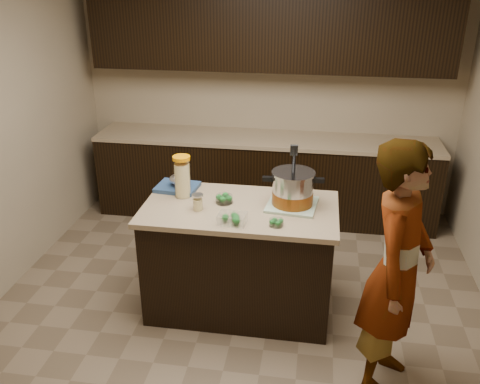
# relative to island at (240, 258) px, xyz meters

# --- Properties ---
(ground_plane) EXTENTS (4.00, 4.00, 0.00)m
(ground_plane) POSITION_rel_island_xyz_m (0.00, 0.00, -0.45)
(ground_plane) COLOR brown
(ground_plane) RESTS_ON ground
(room_shell) EXTENTS (4.04, 4.04, 2.72)m
(room_shell) POSITION_rel_island_xyz_m (0.00, 0.00, 1.26)
(room_shell) COLOR tan
(room_shell) RESTS_ON ground
(back_cabinets) EXTENTS (3.60, 0.63, 2.33)m
(back_cabinets) POSITION_rel_island_xyz_m (0.00, 1.74, 0.49)
(back_cabinets) COLOR black
(back_cabinets) RESTS_ON ground
(island) EXTENTS (1.46, 0.81, 0.90)m
(island) POSITION_rel_island_xyz_m (0.00, 0.00, 0.00)
(island) COLOR black
(island) RESTS_ON ground
(dish_towel) EXTENTS (0.40, 0.40, 0.02)m
(dish_towel) POSITION_rel_island_xyz_m (0.38, 0.08, 0.46)
(dish_towel) COLOR #5E8C62
(dish_towel) RESTS_ON island
(stock_pot) EXTENTS (0.46, 0.35, 0.46)m
(stock_pot) POSITION_rel_island_xyz_m (0.38, 0.08, 0.58)
(stock_pot) COLOR #B7B7BC
(stock_pot) RESTS_ON dish_towel
(lemonade_pitcher) EXTENTS (0.16, 0.16, 0.33)m
(lemonade_pitcher) POSITION_rel_island_xyz_m (-0.47, 0.12, 0.60)
(lemonade_pitcher) COLOR #DBC785
(lemonade_pitcher) RESTS_ON island
(mason_jar) EXTENTS (0.10, 0.10, 0.13)m
(mason_jar) POSITION_rel_island_xyz_m (-0.30, -0.10, 0.51)
(mason_jar) COLOR #DBC785
(mason_jar) RESTS_ON island
(broccoli_tub_left) EXTENTS (0.17, 0.17, 0.06)m
(broccoli_tub_left) POSITION_rel_island_xyz_m (-0.13, 0.05, 0.48)
(broccoli_tub_left) COLOR silver
(broccoli_tub_left) RESTS_ON island
(broccoli_tub_right) EXTENTS (0.12, 0.12, 0.05)m
(broccoli_tub_right) POSITION_rel_island_xyz_m (0.30, -0.26, 0.47)
(broccoli_tub_right) COLOR silver
(broccoli_tub_right) RESTS_ON island
(broccoli_tub_rect) EXTENTS (0.21, 0.16, 0.07)m
(broccoli_tub_rect) POSITION_rel_island_xyz_m (-0.01, -0.27, 0.48)
(broccoli_tub_rect) COLOR silver
(broccoli_tub_rect) RESTS_ON island
(blue_tray) EXTENTS (0.35, 0.29, 0.12)m
(blue_tray) POSITION_rel_island_xyz_m (-0.54, 0.25, 0.49)
(blue_tray) COLOR navy
(blue_tray) RESTS_ON island
(person) EXTENTS (0.60, 0.72, 1.69)m
(person) POSITION_rel_island_xyz_m (1.07, -0.63, 0.39)
(person) COLOR gray
(person) RESTS_ON ground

